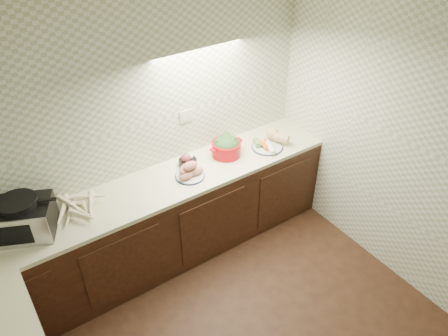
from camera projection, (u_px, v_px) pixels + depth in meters
room at (260, 224)px, 2.43m from camera, size 3.60×3.60×2.60m
counter at (125, 323)px, 3.26m from camera, size 3.60×3.60×0.90m
toaster_oven at (22, 218)px, 3.32m from camera, size 0.55×0.50×0.32m
parsnip_pile at (83, 207)px, 3.59m from camera, size 0.46×0.46×0.09m
sweet_potato_plate at (189, 171)px, 3.97m from camera, size 0.27×0.27×0.16m
onion_bowl at (187, 161)px, 4.11m from camera, size 0.17×0.17×0.13m
dutch_oven at (226, 146)px, 4.23m from camera, size 0.35×0.30×0.20m
veg_plate at (270, 140)px, 4.41m from camera, size 0.40×0.40×0.14m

